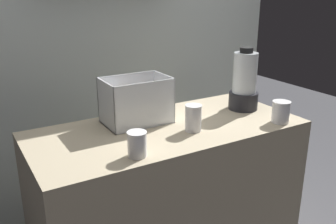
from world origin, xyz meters
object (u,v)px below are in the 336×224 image
carrot_display_bin (137,109)px  juice_cup_pomegranate_far_left (137,146)px  juice_cup_carrot_left (193,120)px  juice_cup_carrot_middle (281,113)px  blender_pitcher (244,84)px

carrot_display_bin → juice_cup_pomegranate_far_left: bearing=-116.4°
juice_cup_carrot_left → carrot_display_bin: bearing=126.2°
juice_cup_carrot_middle → juice_cup_pomegranate_far_left: bearing=179.1°
carrot_display_bin → blender_pitcher: (0.63, -0.11, 0.08)m
juice_cup_carrot_left → juice_cup_carrot_middle: bearing=-16.3°
juice_cup_carrot_left → blender_pitcher: bearing=17.3°
juice_cup_pomegranate_far_left → juice_cup_carrot_left: (0.37, 0.12, 0.01)m
carrot_display_bin → juice_cup_carrot_middle: size_ratio=2.93×
carrot_display_bin → juice_cup_carrot_middle: bearing=-30.9°
carrot_display_bin → juice_cup_pomegranate_far_left: carrot_display_bin is taller
blender_pitcher → juice_cup_carrot_middle: (0.02, -0.27, -0.10)m
blender_pitcher → juice_cup_carrot_left: blender_pitcher is taller
carrot_display_bin → blender_pitcher: blender_pitcher is taller
blender_pitcher → juice_cup_carrot_left: 0.48m
carrot_display_bin → juice_cup_carrot_middle: 0.75m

